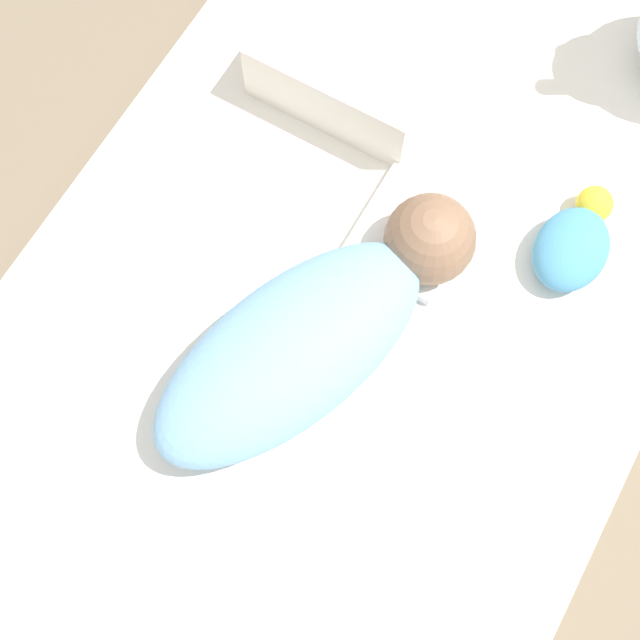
# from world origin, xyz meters

# --- Properties ---
(ground_plane) EXTENTS (12.00, 12.00, 0.00)m
(ground_plane) POSITION_xyz_m (0.00, 0.00, 0.00)
(ground_plane) COLOR #7A6B56
(bed_mattress) EXTENTS (1.60, 0.93, 0.19)m
(bed_mattress) POSITION_xyz_m (0.00, 0.00, 0.10)
(bed_mattress) COLOR white
(bed_mattress) RESTS_ON ground_plane
(burp_cloth) EXTENTS (0.25, 0.15, 0.02)m
(burp_cloth) POSITION_xyz_m (0.17, -0.03, 0.20)
(burp_cloth) COLOR white
(burp_cloth) RESTS_ON bed_mattress
(swaddled_baby) EXTENTS (0.56, 0.34, 0.13)m
(swaddled_baby) POSITION_xyz_m (-0.09, 0.01, 0.25)
(swaddled_baby) COLOR #7FB7E5
(swaddled_baby) RESTS_ON bed_mattress
(pillow) EXTENTS (0.29, 0.28, 0.11)m
(pillow) POSITION_xyz_m (0.37, 0.18, 0.25)
(pillow) COLOR white
(pillow) RESTS_ON bed_mattress
(turtle_plush) EXTENTS (0.19, 0.11, 0.06)m
(turtle_plush) POSITION_xyz_m (0.23, -0.25, 0.22)
(turtle_plush) COLOR #4C99C6
(turtle_plush) RESTS_ON bed_mattress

